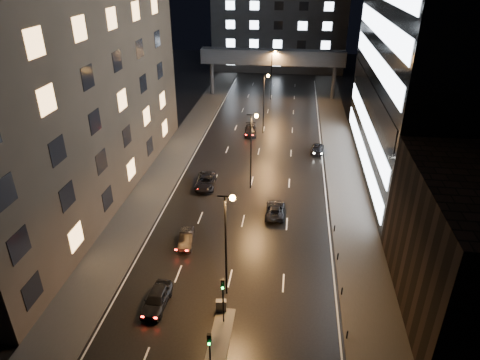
{
  "coord_description": "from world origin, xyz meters",
  "views": [
    {
      "loc": [
        4.97,
        -21.0,
        26.71
      ],
      "look_at": [
        -0.66,
        22.4,
        4.0
      ],
      "focal_mm": 32.0,
      "sensor_mm": 36.0,
      "label": 1
    }
  ],
  "objects_px": {
    "car_away_b": "(186,239)",
    "utility_cabinet": "(221,305)",
    "car_away_a": "(157,299)",
    "car_toward_a": "(275,210)",
    "car_away_c": "(206,182)",
    "car_away_d": "(251,131)",
    "car_toward_b": "(317,148)"
  },
  "relations": [
    {
      "from": "car_away_c",
      "to": "car_away_b",
      "type": "bearing_deg",
      "value": -92.11
    },
    {
      "from": "car_toward_a",
      "to": "car_toward_b",
      "type": "xyz_separation_m",
      "value": [
        5.46,
        19.01,
        -0.0
      ]
    },
    {
      "from": "car_away_d",
      "to": "utility_cabinet",
      "type": "relative_size",
      "value": 4.45
    },
    {
      "from": "car_away_d",
      "to": "car_away_b",
      "type": "bearing_deg",
      "value": -101.81
    },
    {
      "from": "car_away_c",
      "to": "utility_cabinet",
      "type": "relative_size",
      "value": 4.84
    },
    {
      "from": "car_away_b",
      "to": "car_toward_a",
      "type": "relative_size",
      "value": 0.85
    },
    {
      "from": "car_away_b",
      "to": "utility_cabinet",
      "type": "bearing_deg",
      "value": -67.72
    },
    {
      "from": "car_away_b",
      "to": "utility_cabinet",
      "type": "xyz_separation_m",
      "value": [
        5.26,
        -9.12,
        0.04
      ]
    },
    {
      "from": "car_toward_a",
      "to": "car_toward_b",
      "type": "bearing_deg",
      "value": -106.66
    },
    {
      "from": "car_toward_a",
      "to": "car_away_b",
      "type": "bearing_deg",
      "value": 37.65
    },
    {
      "from": "car_away_b",
      "to": "utility_cabinet",
      "type": "distance_m",
      "value": 10.53
    },
    {
      "from": "car_away_b",
      "to": "car_toward_b",
      "type": "bearing_deg",
      "value": 53.46
    },
    {
      "from": "car_away_b",
      "to": "car_away_d",
      "type": "distance_m",
      "value": 32.4
    },
    {
      "from": "car_toward_b",
      "to": "car_away_c",
      "type": "bearing_deg",
      "value": 48.47
    },
    {
      "from": "car_away_d",
      "to": "car_away_c",
      "type": "bearing_deg",
      "value": -107.17
    },
    {
      "from": "car_away_b",
      "to": "car_away_d",
      "type": "xyz_separation_m",
      "value": [
        3.32,
        32.23,
        0.05
      ]
    },
    {
      "from": "utility_cabinet",
      "to": "car_away_b",
      "type": "bearing_deg",
      "value": 112.98
    },
    {
      "from": "car_away_b",
      "to": "car_away_c",
      "type": "height_order",
      "value": "car_away_c"
    },
    {
      "from": "car_toward_a",
      "to": "utility_cabinet",
      "type": "height_order",
      "value": "car_toward_a"
    },
    {
      "from": "car_away_a",
      "to": "car_toward_b",
      "type": "height_order",
      "value": "car_away_a"
    },
    {
      "from": "car_away_d",
      "to": "car_toward_b",
      "type": "distance_m",
      "value": 12.66
    },
    {
      "from": "car_toward_a",
      "to": "car_toward_b",
      "type": "height_order",
      "value": "car_toward_a"
    },
    {
      "from": "car_away_a",
      "to": "utility_cabinet",
      "type": "height_order",
      "value": "car_away_a"
    },
    {
      "from": "utility_cabinet",
      "to": "car_away_d",
      "type": "bearing_deg",
      "value": 85.71
    },
    {
      "from": "car_away_c",
      "to": "car_toward_a",
      "type": "height_order",
      "value": "car_away_c"
    },
    {
      "from": "car_away_b",
      "to": "car_toward_a",
      "type": "distance_m",
      "value": 11.34
    },
    {
      "from": "car_toward_b",
      "to": "utility_cabinet",
      "type": "xyz_separation_m",
      "value": [
        -9.1,
        -35.16,
        0.05
      ]
    },
    {
      "from": "car_away_c",
      "to": "car_toward_a",
      "type": "bearing_deg",
      "value": -36.08
    },
    {
      "from": "car_away_a",
      "to": "car_toward_a",
      "type": "relative_size",
      "value": 0.97
    },
    {
      "from": "car_away_b",
      "to": "car_away_c",
      "type": "relative_size",
      "value": 0.75
    },
    {
      "from": "car_away_d",
      "to": "car_toward_a",
      "type": "height_order",
      "value": "car_away_d"
    },
    {
      "from": "car_away_d",
      "to": "utility_cabinet",
      "type": "bearing_deg",
      "value": -93.24
    }
  ]
}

